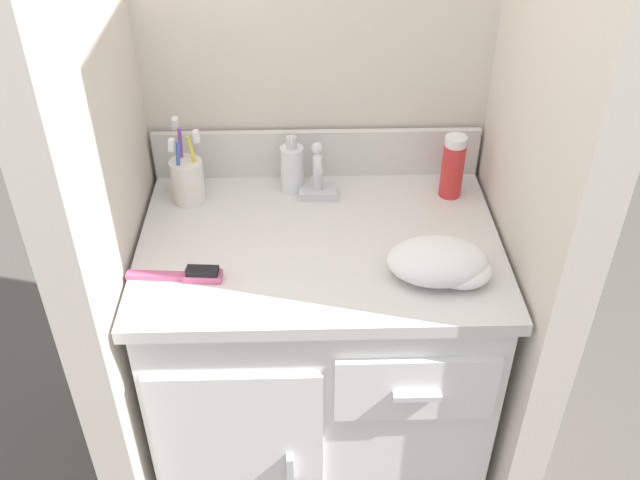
{
  "coord_description": "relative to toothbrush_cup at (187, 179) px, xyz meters",
  "views": [
    {
      "loc": [
        -0.03,
        -1.26,
        1.69
      ],
      "look_at": [
        0.0,
        -0.03,
        0.77
      ],
      "focal_mm": 40.0,
      "sensor_mm": 36.0,
      "label": 1
    }
  ],
  "objects": [
    {
      "name": "ground_plane",
      "position": [
        0.31,
        -0.17,
        -0.81
      ],
      "size": [
        6.0,
        6.0,
        0.0
      ],
      "primitive_type": "plane",
      "color": "#4C4742"
    },
    {
      "name": "wall_back",
      "position": [
        0.31,
        0.17,
        0.29
      ],
      "size": [
        0.98,
        0.08,
        2.2
      ],
      "primitive_type": "cube",
      "color": "beige",
      "rests_on": "ground_plane"
    },
    {
      "name": "wall_left",
      "position": [
        -0.14,
        -0.17,
        0.29
      ],
      "size": [
        0.08,
        0.65,
        2.2
      ],
      "primitive_type": "cube",
      "color": "beige",
      "rests_on": "ground_plane"
    },
    {
      "name": "wall_right",
      "position": [
        0.75,
        -0.17,
        0.29
      ],
      "size": [
        0.08,
        0.65,
        2.2
      ],
      "primitive_type": "cube",
      "color": "beige",
      "rests_on": "ground_plane"
    },
    {
      "name": "vanity",
      "position": [
        0.3,
        -0.17,
        -0.42
      ],
      "size": [
        0.8,
        0.58,
        0.75
      ],
      "color": "white",
      "rests_on": "ground_plane"
    },
    {
      "name": "backsplash",
      "position": [
        0.31,
        0.11,
        0.0
      ],
      "size": [
        0.8,
        0.02,
        0.12
      ],
      "color": "silver",
      "rests_on": "vanity"
    },
    {
      "name": "sink_faucet",
      "position": [
        0.31,
        0.01,
        -0.01
      ],
      "size": [
        0.09,
        0.09,
        0.14
      ],
      "color": "silver",
      "rests_on": "vanity"
    },
    {
      "name": "toothbrush_cup",
      "position": [
        0.0,
        0.0,
        0.0
      ],
      "size": [
        0.08,
        0.08,
        0.2
      ],
      "color": "white",
      "rests_on": "vanity"
    },
    {
      "name": "soap_dispenser",
      "position": [
        0.25,
        0.04,
        0.0
      ],
      "size": [
        0.06,
        0.06,
        0.15
      ],
      "color": "white",
      "rests_on": "vanity"
    },
    {
      "name": "shaving_cream_can",
      "position": [
        0.62,
        0.01,
        0.02
      ],
      "size": [
        0.05,
        0.05,
        0.16
      ],
      "color": "red",
      "rests_on": "vanity"
    },
    {
      "name": "hairbrush",
      "position": [
        0.03,
        -0.3,
        -0.05
      ],
      "size": [
        0.2,
        0.04,
        0.03
      ],
      "rotation": [
        0.0,
        0.0,
        -0.07
      ],
      "color": "#C1517F",
      "rests_on": "vanity"
    },
    {
      "name": "hand_towel",
      "position": [
        0.55,
        -0.3,
        -0.02
      ],
      "size": [
        0.21,
        0.15,
        0.07
      ],
      "color": "white",
      "rests_on": "vanity"
    }
  ]
}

